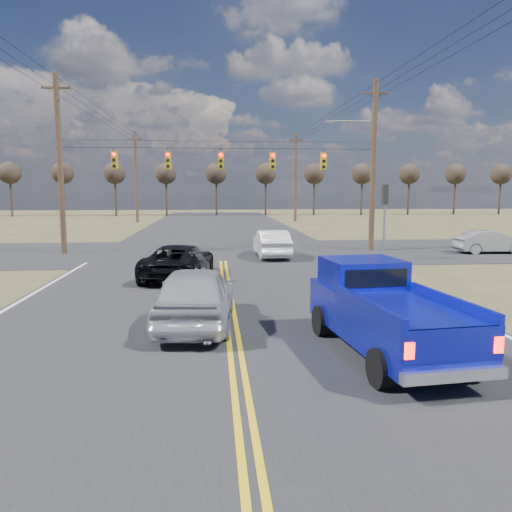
{
  "coord_description": "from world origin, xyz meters",
  "views": [
    {
      "loc": [
        -0.46,
        -11.2,
        3.65
      ],
      "look_at": [
        0.91,
        4.87,
        1.5
      ],
      "focal_mm": 35.0,
      "sensor_mm": 36.0,
      "label": 1
    }
  ],
  "objects": [
    {
      "name": "white_car_queue",
      "position": [
        2.67,
        15.5,
        0.74
      ],
      "size": [
        1.68,
        4.55,
        1.49
      ],
      "primitive_type": "imported",
      "rotation": [
        0.0,
        0.0,
        3.17
      ],
      "color": "silver",
      "rests_on": "ground"
    },
    {
      "name": "dgrey_car_queue",
      "position": [
        -1.72,
        10.11,
        0.66
      ],
      "size": [
        2.38,
        4.72,
        1.32
      ],
      "primitive_type": "imported",
      "rotation": [
        0.0,
        0.0,
        3.26
      ],
      "color": "#36373B",
      "rests_on": "ground"
    },
    {
      "name": "ground",
      "position": [
        0.0,
        0.0,
        0.0
      ],
      "size": [
        160.0,
        160.0,
        0.0
      ],
      "primitive_type": "plane",
      "color": "brown",
      "rests_on": "ground"
    },
    {
      "name": "utility_poles",
      "position": [
        0.0,
        17.0,
        5.23
      ],
      "size": [
        19.6,
        58.32,
        10.0
      ],
      "color": "#473323",
      "rests_on": "ground"
    },
    {
      "name": "signal_gantry",
      "position": [
        0.5,
        17.79,
        5.06
      ],
      "size": [
        19.6,
        4.83,
        10.0
      ],
      "color": "#473323",
      "rests_on": "ground"
    },
    {
      "name": "black_suv",
      "position": [
        -1.91,
        9.32,
        0.71
      ],
      "size": [
        3.08,
        5.4,
        1.42
      ],
      "primitive_type": "imported",
      "rotation": [
        0.0,
        0.0,
        2.99
      ],
      "color": "black",
      "rests_on": "ground"
    },
    {
      "name": "silver_suv",
      "position": [
        -0.96,
        2.0,
        0.83
      ],
      "size": [
        2.29,
        5.0,
        1.66
      ],
      "primitive_type": "imported",
      "rotation": [
        0.0,
        0.0,
        3.07
      ],
      "color": "#AEB0B6",
      "rests_on": "ground"
    },
    {
      "name": "pickup_truck",
      "position": [
        3.29,
        -0.62,
        0.96
      ],
      "size": [
        2.55,
        5.44,
        1.97
      ],
      "rotation": [
        0.0,
        0.0,
        0.11
      ],
      "color": "black",
      "rests_on": "ground"
    },
    {
      "name": "road_main",
      "position": [
        0.0,
        10.0,
        0.0
      ],
      "size": [
        14.0,
        120.0,
        0.02
      ],
      "primitive_type": "cube",
      "color": "#28282B",
      "rests_on": "ground"
    },
    {
      "name": "cross_car_east_near",
      "position": [
        15.41,
        16.06,
        0.66
      ],
      "size": [
        1.43,
        4.0,
        1.31
      ],
      "primitive_type": "imported",
      "rotation": [
        0.0,
        0.0,
        1.56
      ],
      "color": "gray",
      "rests_on": "ground"
    },
    {
      "name": "road_cross",
      "position": [
        0.0,
        18.0,
        0.0
      ],
      "size": [
        120.0,
        12.0,
        0.02
      ],
      "primitive_type": "cube",
      "color": "#28282B",
      "rests_on": "ground"
    },
    {
      "name": "treeline",
      "position": [
        0.0,
        26.96,
        5.7
      ],
      "size": [
        87.0,
        117.8,
        7.4
      ],
      "color": "#33261C",
      "rests_on": "ground"
    }
  ]
}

